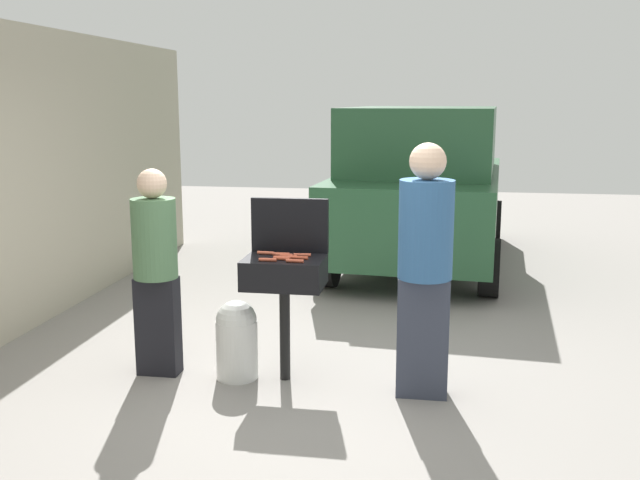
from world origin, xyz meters
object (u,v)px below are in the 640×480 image
Objects in this scene: parked_minivan at (422,185)px; hot_dog_3 at (282,259)px; propane_tank at (237,338)px; hot_dog_4 at (281,254)px; hot_dog_9 at (295,261)px; hot_dog_2 at (268,260)px; hot_dog_0 at (284,255)px; hot_dog_8 at (266,253)px; bbq_grill at (284,277)px; person_right at (425,262)px; hot_dog_7 at (282,257)px; person_left at (155,265)px; hot_dog_5 at (299,258)px; hot_dog_6 at (289,256)px; hot_dog_1 at (302,255)px.

hot_dog_3 is at bearing 82.71° from parked_minivan.
hot_dog_4 is at bearing 18.49° from propane_tank.
hot_dog_3 is 0.21× the size of propane_tank.
hot_dog_4 is 4.27m from parked_minivan.
hot_dog_9 is at bearing 84.26° from parked_minivan.
parked_minivan is at bearing 76.88° from hot_dog_2.
hot_dog_0 is at bearing 93.90° from hot_dog_3.
hot_dog_8 is (-0.12, 0.02, 0.00)m from hot_dog_4.
person_right is at bearing -7.60° from bbq_grill.
parked_minivan reaches higher than hot_dog_8.
parked_minivan is (0.81, 4.38, 0.06)m from hot_dog_9.
person_left is at bearing 179.73° from hot_dog_7.
hot_dog_8 is (-0.07, 0.23, 0.00)m from hot_dog_2.
hot_dog_3 reaches higher than propane_tank.
person_right reaches higher than hot_dog_2.
propane_tank is (-0.37, 0.04, -0.65)m from hot_dog_3.
hot_dog_3 and hot_dog_4 have the same top height.
hot_dog_9 is at bearing -41.16° from hot_dog_8.
hot_dog_5 is at bearing -5.99° from person_left.
person_left reaches higher than bbq_grill.
bbq_grill is 7.34× the size of hot_dog_9.
hot_dog_3 is (0.01, -0.12, 0.00)m from hot_dog_0.
hot_dog_0 is 0.03× the size of parked_minivan.
person_right is at bearing -11.03° from hot_dog_8.
hot_dog_8 is at bearing 106.78° from hot_dog_2.
hot_dog_0 and hot_dog_9 have the same top height.
hot_dog_0 and hot_dog_4 have the same top height.
propane_tank is at bearing -146.98° from hot_dog_8.
hot_dog_5 is 0.08× the size of person_left.
hot_dog_5 is at bearing 84.02° from hot_dog_9.
hot_dog_6 is 1.04m from person_left.
hot_dog_0 is 1.00m from person_left.
hot_dog_2 is at bearing -137.34° from hot_dog_1.
hot_dog_3 is 1.00× the size of hot_dog_5.
hot_dog_3 is at bearing -86.10° from hot_dog_0.
parked_minivan reaches higher than bbq_grill.
hot_dog_3 and hot_dog_9 have the same top height.
hot_dog_0 is at bearing 93.58° from hot_dog_7.
hot_dog_7 is (0.09, 0.09, 0.00)m from hot_dog_2.
hot_dog_1 is 1.00× the size of hot_dog_8.
hot_dog_3 is 0.09m from hot_dog_6.
bbq_grill is 0.18m from hot_dog_3.
hot_dog_0 is 0.21× the size of propane_tank.
parked_minivan is (0.80, 4.17, 0.06)m from hot_dog_1.
hot_dog_9 is (0.11, -0.06, 0.00)m from hot_dog_3.
hot_dog_5 is 0.81m from propane_tank.
hot_dog_5 is at bearing -21.53° from person_right.
hot_dog_7 is 0.15m from hot_dog_9.
person_right is at bearing -11.06° from hot_dog_4.
bbq_grill is 7.34× the size of hot_dog_2.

